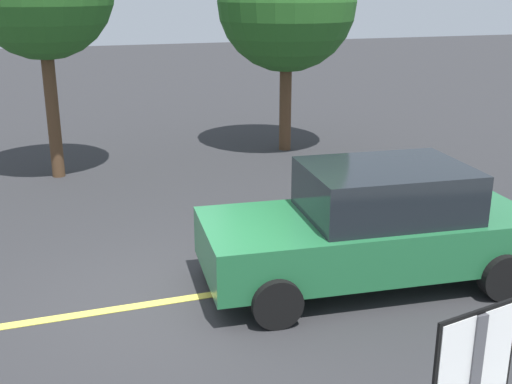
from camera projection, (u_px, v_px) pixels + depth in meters
The scene contains 4 objects.
ground_plane at pixel (171, 301), 8.42m from camera, with size 80.00×80.00×0.00m, color #2D2D30.
lane_marking_centre at pixel (371, 270), 9.33m from camera, with size 28.00×0.16×0.01m, color #E0D14C.
car_green_approaching at pixel (372, 226), 8.75m from camera, with size 4.72×2.37×1.68m.
tree_left_verge at pixel (287, 2), 15.21m from camera, with size 3.36×3.36×5.34m.
Camera 1 is at (-1.35, -7.52, 3.98)m, focal length 44.41 mm.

